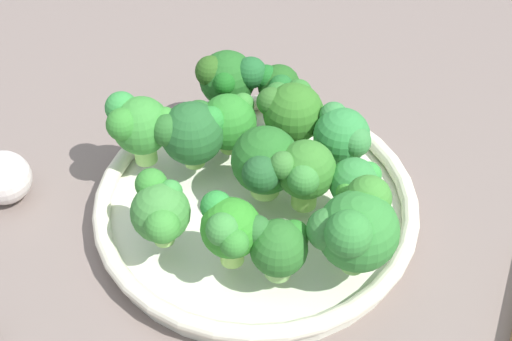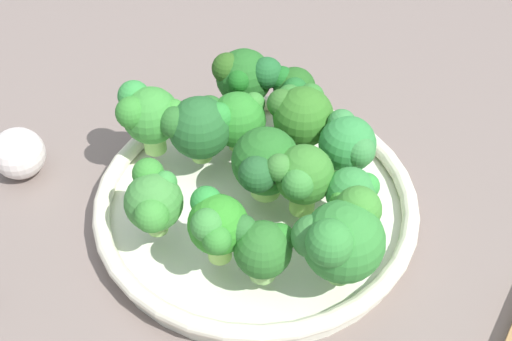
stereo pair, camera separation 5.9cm
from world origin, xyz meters
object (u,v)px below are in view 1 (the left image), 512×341
object	(u,v)px
broccoli_floret_0	(291,110)
broccoli_floret_13	(228,79)
broccoli_floret_3	(354,185)
broccoli_floret_1	(227,122)
broccoli_floret_7	(229,228)
broccoli_floret_10	(355,228)
broccoli_floret_4	(342,136)
broccoli_floret_5	(138,124)
broccoli_floret_9	(277,88)
broccoli_floret_11	(304,172)
broccoli_floret_12	(191,132)
broccoli_floret_6	(264,164)
garlic_bulb	(4,178)
bowl	(256,204)
broccoli_floret_8	(278,246)
broccoli_floret_2	(160,211)

from	to	relation	value
broccoli_floret_0	broccoli_floret_13	size ratio (longest dim) A/B	0.97
broccoli_floret_3	broccoli_floret_0	bearing A→B (deg)	-36.19
broccoli_floret_3	broccoli_floret_1	bearing A→B (deg)	-12.06
broccoli_floret_7	broccoli_floret_10	distance (cm)	9.85
broccoli_floret_1	broccoli_floret_7	distance (cm)	13.69
broccoli_floret_3	broccoli_floret_4	distance (cm)	5.81
broccoli_floret_5	broccoli_floret_3	bearing A→B (deg)	-175.06
broccoli_floret_9	broccoli_floret_13	distance (cm)	4.96
broccoli_floret_11	broccoli_floret_12	xyz separation A→B (cm)	(11.56, -1.04, -0.44)
broccoli_floret_10	broccoli_floret_12	distance (cm)	18.54
broccoli_floret_6	broccoli_floret_7	distance (cm)	8.09
broccoli_floret_7	broccoli_floret_9	bearing A→B (deg)	-78.70
broccoli_floret_10	garlic_bulb	distance (cm)	33.64
broccoli_floret_5	garlic_bulb	distance (cm)	14.02
broccoli_floret_5	broccoli_floret_7	distance (cm)	14.99
bowl	broccoli_floret_5	world-z (taller)	broccoli_floret_5
broccoli_floret_10	broccoli_floret_13	world-z (taller)	broccoli_floret_10
broccoli_floret_8	garlic_bulb	world-z (taller)	broccoli_floret_8
broccoli_floret_3	bowl	bearing A→B (deg)	9.50
broccoli_floret_3	broccoli_floret_8	world-z (taller)	broccoli_floret_3
broccoli_floret_5	broccoli_floret_6	size ratio (longest dim) A/B	1.00
broccoli_floret_1	bowl	bearing A→B (deg)	138.67
broccoli_floret_2	broccoli_floret_10	size ratio (longest dim) A/B	0.76
broccoli_floret_12	bowl	bearing A→B (deg)	169.17
broccoli_floret_10	broccoli_floret_4	bearing A→B (deg)	-66.55
broccoli_floret_1	broccoli_floret_10	xyz separation A→B (cm)	(-15.32, 8.66, 1.27)
broccoli_floret_2	broccoli_floret_6	bearing A→B (deg)	-124.16
broccoli_floret_8	broccoli_floret_10	world-z (taller)	broccoli_floret_10
broccoli_floret_2	broccoli_floret_13	xyz separation A→B (cm)	(2.21, -17.34, 0.77)
broccoli_floret_7	garlic_bulb	size ratio (longest dim) A/B	1.30
broccoli_floret_1	broccoli_floret_8	size ratio (longest dim) A/B	1.10
broccoli_floret_5	broccoli_floret_7	bearing A→B (deg)	149.68
bowl	broccoli_floret_9	world-z (taller)	broccoli_floret_9
broccoli_floret_1	broccoli_floret_7	xyz separation A→B (cm)	(-6.16, 12.21, 0.64)
broccoli_floret_11	broccoli_floret_0	bearing A→B (deg)	-60.15
broccoli_floret_2	broccoli_floret_5	size ratio (longest dim) A/B	0.88
broccoli_floret_10	broccoli_floret_11	world-z (taller)	broccoli_floret_10
broccoli_floret_0	broccoli_floret_11	distance (cm)	8.36
broccoli_floret_5	garlic_bulb	world-z (taller)	broccoli_floret_5
broccoli_floret_5	broccoli_floret_9	bearing A→B (deg)	-130.03
broccoli_floret_12	broccoli_floret_5	bearing A→B (deg)	20.72
broccoli_floret_2	broccoli_floret_9	xyz separation A→B (cm)	(-2.48, -18.81, 0.12)
bowl	broccoli_floret_1	xyz separation A→B (cm)	(4.92, -4.33, 4.98)
broccoli_floret_4	broccoli_floret_9	bearing A→B (deg)	-27.22
broccoli_floret_1	broccoli_floret_4	xyz separation A→B (cm)	(-10.64, -2.13, 0.32)
broccoli_floret_1	broccoli_floret_8	world-z (taller)	broccoli_floret_1
broccoli_floret_0	broccoli_floret_10	bearing A→B (deg)	130.57
broccoli_floret_2	broccoli_floret_10	world-z (taller)	broccoli_floret_10
broccoli_floret_0	broccoli_floret_10	xyz separation A→B (cm)	(-10.21, 11.93, 0.64)
bowl	broccoli_floret_5	bearing A→B (deg)	1.55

